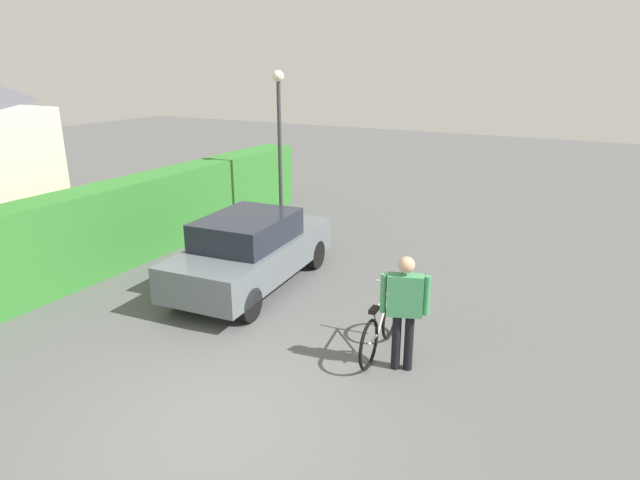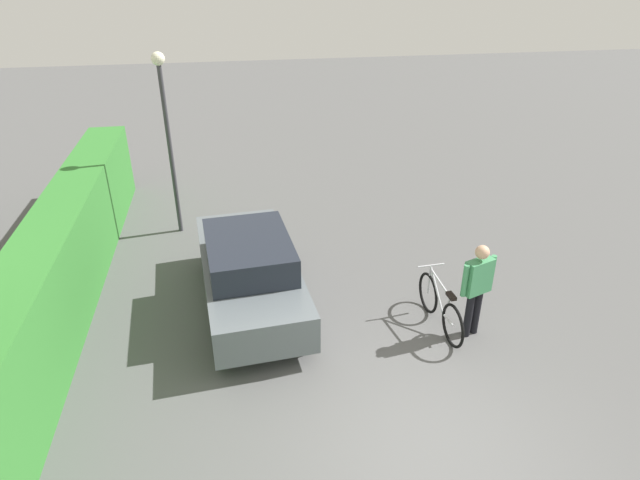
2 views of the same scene
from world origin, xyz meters
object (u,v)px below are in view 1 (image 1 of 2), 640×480
at_px(bicycle, 380,328).
at_px(person_rider, 404,304).
at_px(parked_car_near, 252,250).
at_px(street_lamp, 279,130).

height_order(bicycle, person_rider, person_rider).
relative_size(parked_car_near, bicycle, 2.39).
xyz_separation_m(person_rider, street_lamp, (4.88, 5.11, 1.62)).
bearing_deg(parked_car_near, person_rider, -112.19).
xyz_separation_m(parked_car_near, street_lamp, (3.39, 1.46, 1.88)).
bearing_deg(person_rider, bicycle, 57.62).
xyz_separation_m(bicycle, person_rider, (-0.29, -0.46, 0.61)).
relative_size(person_rider, street_lamp, 0.42).
bearing_deg(bicycle, street_lamp, 45.38).
bearing_deg(street_lamp, person_rider, -133.68).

